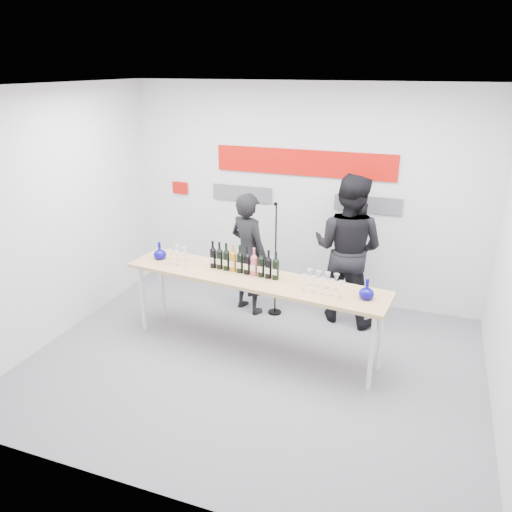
# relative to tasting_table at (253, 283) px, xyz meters

# --- Properties ---
(ground) EXTENTS (5.00, 5.00, 0.00)m
(ground) POSITION_rel_tasting_table_xyz_m (0.11, -0.31, -0.86)
(ground) COLOR slate
(ground) RESTS_ON ground
(back_wall) EXTENTS (5.00, 0.04, 3.00)m
(back_wall) POSITION_rel_tasting_table_xyz_m (0.11, 1.69, 0.64)
(back_wall) COLOR silver
(back_wall) RESTS_ON ground
(signage) EXTENTS (3.38, 0.02, 0.79)m
(signage) POSITION_rel_tasting_table_xyz_m (0.05, 1.66, 0.95)
(signage) COLOR #BF0F08
(signage) RESTS_ON back_wall
(tasting_table) EXTENTS (3.15, 0.93, 0.93)m
(tasting_table) POSITION_rel_tasting_table_xyz_m (0.00, 0.00, 0.00)
(tasting_table) COLOR tan
(tasting_table) RESTS_ON ground
(wine_bottles) EXTENTS (0.89, 0.16, 0.33)m
(wine_bottles) POSITION_rel_tasting_table_xyz_m (-0.14, 0.07, 0.24)
(wine_bottles) COLOR black
(wine_bottles) RESTS_ON tasting_table
(decanter_left) EXTENTS (0.16, 0.16, 0.21)m
(decanter_left) POSITION_rel_tasting_table_xyz_m (-1.29, 0.15, 0.18)
(decanter_left) COLOR #0B0781
(decanter_left) RESTS_ON tasting_table
(decanter_right) EXTENTS (0.16, 0.16, 0.21)m
(decanter_right) POSITION_rel_tasting_table_xyz_m (1.29, -0.12, 0.18)
(decanter_right) COLOR #0B0781
(decanter_right) RESTS_ON tasting_table
(glasses_left) EXTENTS (0.26, 0.24, 0.18)m
(glasses_left) POSITION_rel_tasting_table_xyz_m (-0.99, 0.09, 0.16)
(glasses_left) COLOR silver
(glasses_left) RESTS_ON tasting_table
(glasses_right) EXTENTS (0.46, 0.26, 0.18)m
(glasses_right) POSITION_rel_tasting_table_xyz_m (0.82, -0.09, 0.16)
(glasses_right) COLOR silver
(glasses_right) RESTS_ON tasting_table
(presenter_left) EXTENTS (0.71, 0.61, 1.66)m
(presenter_left) POSITION_rel_tasting_table_xyz_m (-0.41, 0.93, -0.03)
(presenter_left) COLOR black
(presenter_left) RESTS_ON ground
(presenter_right) EXTENTS (1.09, 0.93, 1.96)m
(presenter_right) POSITION_rel_tasting_table_xyz_m (0.87, 1.15, 0.12)
(presenter_right) COLOR black
(presenter_right) RESTS_ON ground
(mic_stand) EXTENTS (0.18, 0.18, 1.57)m
(mic_stand) POSITION_rel_tasting_table_xyz_m (-0.04, 0.95, -0.38)
(mic_stand) COLOR black
(mic_stand) RESTS_ON ground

